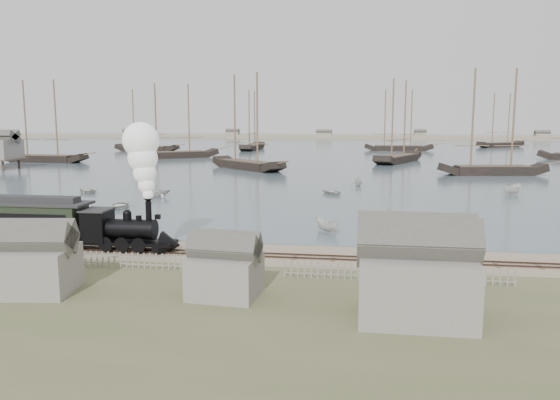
# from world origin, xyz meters

# --- Properties ---
(ground) EXTENTS (600.00, 600.00, 0.00)m
(ground) POSITION_xyz_m (0.00, 0.00, 0.00)
(ground) COLOR tan
(ground) RESTS_ON ground
(harbor_water) EXTENTS (600.00, 336.00, 0.06)m
(harbor_water) POSITION_xyz_m (0.00, 170.00, 0.03)
(harbor_water) COLOR #42535E
(harbor_water) RESTS_ON ground
(rail_track) EXTENTS (120.00, 1.80, 0.16)m
(rail_track) POSITION_xyz_m (0.00, -2.00, 0.04)
(rail_track) COLOR #3C2920
(rail_track) RESTS_ON ground
(picket_fence_west) EXTENTS (19.00, 0.10, 1.20)m
(picket_fence_west) POSITION_xyz_m (-6.50, -7.00, 0.00)
(picket_fence_west) COLOR gray
(picket_fence_west) RESTS_ON ground
(picket_fence_east) EXTENTS (15.00, 0.10, 1.20)m
(picket_fence_east) POSITION_xyz_m (12.50, -7.50, 0.00)
(picket_fence_east) COLOR gray
(picket_fence_east) RESTS_ON ground
(shed_left) EXTENTS (5.00, 4.00, 4.10)m
(shed_left) POSITION_xyz_m (-10.00, -13.00, 0.00)
(shed_left) COLOR gray
(shed_left) RESTS_ON ground
(shed_mid) EXTENTS (4.00, 3.50, 3.60)m
(shed_mid) POSITION_xyz_m (2.00, -12.00, 0.00)
(shed_mid) COLOR gray
(shed_mid) RESTS_ON ground
(shed_right) EXTENTS (6.00, 5.00, 5.10)m
(shed_right) POSITION_xyz_m (13.00, -14.00, 0.00)
(shed_right) COLOR gray
(shed_right) RESTS_ON ground
(far_spit) EXTENTS (500.00, 20.00, 1.80)m
(far_spit) POSITION_xyz_m (0.00, 250.00, 0.00)
(far_spit) COLOR tan
(far_spit) RESTS_ON ground
(locomotive) EXTENTS (8.05, 3.01, 10.04)m
(locomotive) POSITION_xyz_m (-7.58, -2.00, 4.62)
(locomotive) COLOR black
(locomotive) RESTS_ON ground
(passenger_coach) EXTENTS (15.51, 2.99, 3.77)m
(passenger_coach) POSITION_xyz_m (-19.80, -2.00, 2.36)
(passenger_coach) COLOR black
(passenger_coach) RESTS_ON ground
(beached_dinghy) EXTENTS (4.53, 4.87, 0.82)m
(beached_dinghy) POSITION_xyz_m (-2.76, 0.87, 0.41)
(beached_dinghy) COLOR silver
(beached_dinghy) RESTS_ON ground
(rowboat_0) EXTENTS (4.10, 3.14, 0.79)m
(rowboat_0) POSITION_xyz_m (-18.38, 17.75, 0.45)
(rowboat_0) COLOR silver
(rowboat_0) RESTS_ON harbor_water
(rowboat_1) EXTENTS (4.41, 4.48, 1.79)m
(rowboat_1) POSITION_xyz_m (-17.15, 26.97, 0.95)
(rowboat_1) COLOR silver
(rowboat_1) RESTS_ON harbor_water
(rowboat_2) EXTENTS (3.22, 3.06, 1.25)m
(rowboat_2) POSITION_xyz_m (6.84, 7.61, 0.68)
(rowboat_2) COLOR silver
(rowboat_2) RESTS_ON harbor_water
(rowboat_3) EXTENTS (4.11, 4.13, 0.70)m
(rowboat_3) POSITION_xyz_m (6.06, 33.37, 0.41)
(rowboat_3) COLOR silver
(rowboat_3) RESTS_ON harbor_water
(rowboat_4) EXTENTS (4.22, 4.11, 1.69)m
(rowboat_4) POSITION_xyz_m (12.77, 12.86, 0.90)
(rowboat_4) COLOR silver
(rowboat_4) RESTS_ON harbor_water
(rowboat_5) EXTENTS (3.60, 3.83, 1.48)m
(rowboat_5) POSITION_xyz_m (30.97, 36.65, 0.80)
(rowboat_5) COLOR silver
(rowboat_5) RESTS_ON harbor_water
(rowboat_6) EXTENTS (4.12, 4.42, 0.75)m
(rowboat_6) POSITION_xyz_m (-29.06, 29.94, 0.43)
(rowboat_6) COLOR silver
(rowboat_6) RESTS_ON harbor_water
(rowboat_7) EXTENTS (3.19, 2.81, 1.59)m
(rowboat_7) POSITION_xyz_m (9.59, 43.71, 0.86)
(rowboat_7) COLOR silver
(rowboat_7) RESTS_ON harbor_water
(schooner_0) EXTENTS (21.90, 6.20, 20.00)m
(schooner_0) POSITION_xyz_m (-66.78, 80.42, 10.06)
(schooner_0) COLOR black
(schooner_0) RESTS_ON harbor_water
(schooner_1) EXTENTS (22.43, 17.86, 20.00)m
(schooner_1) POSITION_xyz_m (-39.93, 98.89, 10.06)
(schooner_1) COLOR black
(schooner_1) RESTS_ON harbor_water
(schooner_2) EXTENTS (19.01, 18.45, 20.00)m
(schooner_2) POSITION_xyz_m (-13.80, 69.45, 10.06)
(schooner_2) COLOR black
(schooner_2) RESTS_ON harbor_water
(schooner_3) EXTENTS (13.69, 22.84, 20.00)m
(schooner_3) POSITION_xyz_m (18.90, 92.68, 10.06)
(schooner_3) COLOR black
(schooner_3) RESTS_ON harbor_water
(schooner_4) EXTENTS (20.32, 7.46, 20.00)m
(schooner_4) POSITION_xyz_m (34.65, 64.89, 10.06)
(schooner_4) COLOR black
(schooner_4) RESTS_ON harbor_water
(schooner_6) EXTENTS (22.52, 9.05, 20.00)m
(schooner_6) POSITION_xyz_m (-59.28, 126.71, 10.06)
(schooner_6) COLOR black
(schooner_6) RESTS_ON harbor_water
(schooner_7) EXTENTS (5.57, 21.73, 20.00)m
(schooner_7) POSITION_xyz_m (-26.83, 139.87, 10.06)
(schooner_7) COLOR black
(schooner_7) RESTS_ON harbor_water
(schooner_8) EXTENTS (22.29, 6.06, 20.00)m
(schooner_8) POSITION_xyz_m (22.06, 141.15, 10.06)
(schooner_8) COLOR black
(schooner_8) RESTS_ON harbor_water
(schooner_9) EXTENTS (19.51, 15.09, 20.00)m
(schooner_9) POSITION_xyz_m (60.89, 169.57, 10.06)
(schooner_9) COLOR black
(schooner_9) RESTS_ON harbor_water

